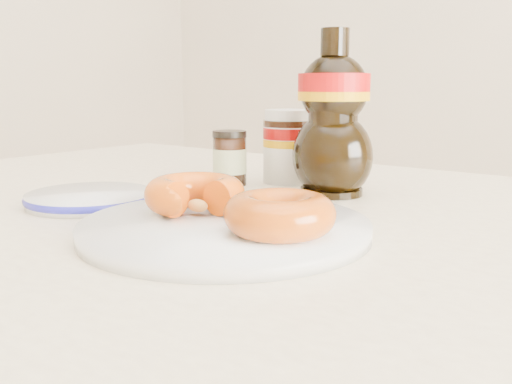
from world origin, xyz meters
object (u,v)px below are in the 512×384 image
Objects in this scene: donut_bitten at (195,194)px; dark_jar at (230,159)px; donut_whole at (280,214)px; syrup_bottle at (333,113)px; dining_table at (267,285)px; blue_rim_saucer at (90,198)px; nutella_jar at (289,143)px; plate at (225,227)px.

donut_bitten is 0.24m from dark_jar.
donut_whole is at bearing -7.75° from donut_bitten.
syrup_bottle is (0.03, 0.23, 0.07)m from donut_bitten.
donut_whole is at bearing -49.28° from dining_table.
blue_rim_saucer is at bearing -102.87° from dark_jar.
syrup_bottle reaches higher than nutella_jar.
dark_jar is (-0.24, 0.22, 0.01)m from donut_whole.
dark_jar is at bearing 128.89° from plate.
nutella_jar is at bearing 112.64° from plate.
plate is at bearing -12.46° from donut_bitten.
syrup_bottle is 2.72× the size of dark_jar.
dining_table is at bearing 68.50° from donut_bitten.
syrup_bottle is 1.39× the size of blue_rim_saucer.
donut_whole is (0.12, -0.02, -0.00)m from donut_bitten.
donut_whole is 0.33m from dark_jar.
plate is at bearing -85.13° from syrup_bottle.
dark_jar reaches higher than plate.
plate is 0.32m from nutella_jar.
dining_table is at bearing 100.35° from plate.
donut_bitten reaches higher than donut_whole.
nutella_jar is at bearing 105.55° from donut_bitten.
plate is 1.84× the size of blue_rim_saucer.
nutella_jar reaches higher than dark_jar.
syrup_bottle is (0.10, -0.05, 0.05)m from nutella_jar.
donut_bitten is 0.17m from blue_rim_saucer.
blue_rim_saucer is (-0.20, -0.09, 0.09)m from dining_table.
dark_jar is at bearing -127.04° from nutella_jar.
nutella_jar is 0.30m from blue_rim_saucer.
plate is 3.59× the size of dark_jar.
dark_jar is 0.22m from blue_rim_saucer.
nutella_jar reaches higher than donut_bitten.
donut_whole is 0.65× the size of blue_rim_saucer.
syrup_bottle is at bearing -24.38° from nutella_jar.
dining_table is at bearing -37.79° from dark_jar.
plate is 0.06m from donut_bitten.
dark_jar is at bearing 142.21° from dining_table.
nutella_jar is 0.70× the size of blue_rim_saucer.
nutella_jar reaches higher than plate.
dark_jar reaches higher than donut_whole.
dark_jar reaches higher than donut_bitten.
donut_bitten is at bearing -76.07° from nutella_jar.
donut_bitten is 0.12m from donut_whole.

